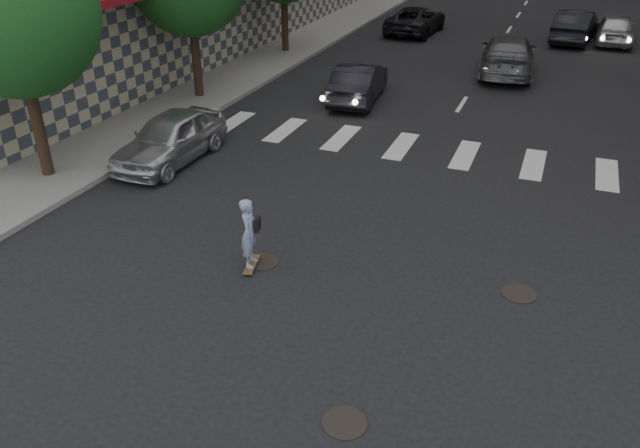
# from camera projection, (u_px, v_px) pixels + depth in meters

# --- Properties ---
(ground) EXTENTS (160.00, 160.00, 0.00)m
(ground) POSITION_uv_depth(u_px,v_px,m) (329.00, 313.00, 11.89)
(ground) COLOR black
(ground) RESTS_ON ground
(sidewalk_left) EXTENTS (13.00, 80.00, 0.15)m
(sidewalk_left) POSITION_uv_depth(u_px,v_px,m) (207.00, 40.00, 32.90)
(sidewalk_left) COLOR gray
(sidewalk_left) RESTS_ON ground
(tree_a) EXTENTS (4.20, 4.20, 6.60)m
(tree_a) POSITION_uv_depth(u_px,v_px,m) (16.00, 4.00, 15.30)
(tree_a) COLOR #382619
(tree_a) RESTS_ON sidewalk_left
(manhole_a) EXTENTS (0.70, 0.70, 0.02)m
(manhole_a) POSITION_uv_depth(u_px,v_px,m) (345.00, 423.00, 9.45)
(manhole_a) COLOR black
(manhole_a) RESTS_ON ground
(manhole_b) EXTENTS (0.70, 0.70, 0.02)m
(manhole_b) POSITION_uv_depth(u_px,v_px,m) (263.00, 262.00, 13.51)
(manhole_b) COLOR black
(manhole_b) RESTS_ON ground
(manhole_c) EXTENTS (0.70, 0.70, 0.02)m
(manhole_c) POSITION_uv_depth(u_px,v_px,m) (519.00, 294.00, 12.45)
(manhole_c) COLOR black
(manhole_c) RESTS_ON ground
(skateboarder) EXTENTS (0.48, 0.84, 1.61)m
(skateboarder) POSITION_uv_depth(u_px,v_px,m) (250.00, 233.00, 12.93)
(skateboarder) COLOR brown
(skateboarder) RESTS_ON ground
(silver_sedan) EXTENTS (1.76, 4.26, 1.45)m
(silver_sedan) POSITION_uv_depth(u_px,v_px,m) (170.00, 138.00, 18.17)
(silver_sedan) COLOR silver
(silver_sedan) RESTS_ON ground
(traffic_car_a) EXTENTS (1.96, 4.44, 1.42)m
(traffic_car_a) POSITION_uv_depth(u_px,v_px,m) (359.00, 82.00, 23.40)
(traffic_car_a) COLOR black
(traffic_car_a) RESTS_ON ground
(traffic_car_b) EXTENTS (2.74, 5.74, 1.62)m
(traffic_car_b) POSITION_uv_depth(u_px,v_px,m) (508.00, 55.00, 26.79)
(traffic_car_b) COLOR #56585D
(traffic_car_b) RESTS_ON ground
(traffic_car_c) EXTENTS (2.59, 5.22, 1.42)m
(traffic_car_c) POSITION_uv_depth(u_px,v_px,m) (416.00, 20.00, 34.36)
(traffic_car_c) COLOR black
(traffic_car_c) RESTS_ON ground
(traffic_car_d) EXTENTS (1.85, 4.53, 1.54)m
(traffic_car_d) POSITION_uv_depth(u_px,v_px,m) (615.00, 28.00, 32.07)
(traffic_car_d) COLOR #B1B3B9
(traffic_car_d) RESTS_ON ground
(traffic_car_e) EXTENTS (2.24, 5.12, 1.63)m
(traffic_car_e) POSITION_uv_depth(u_px,v_px,m) (575.00, 26.00, 32.38)
(traffic_car_e) COLOR black
(traffic_car_e) RESTS_ON ground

